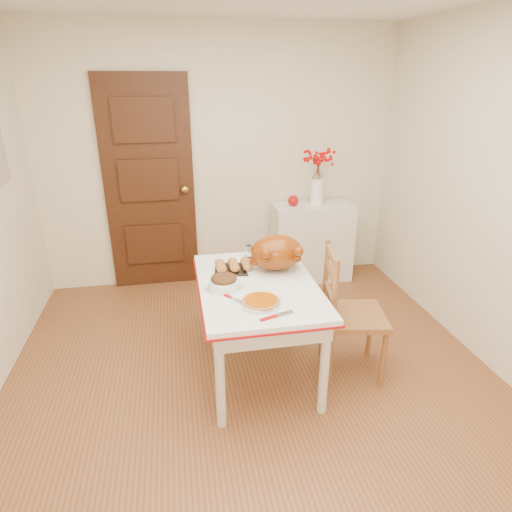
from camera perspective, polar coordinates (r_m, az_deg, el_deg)
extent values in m
cube|color=brown|center=(3.08, 0.49, -18.19)|extent=(3.50, 4.00, 0.00)
cube|color=beige|center=(4.38, -4.70, 12.41)|extent=(3.50, 0.00, 2.50)
cube|color=black|center=(4.38, -13.81, 8.89)|extent=(0.85, 0.06, 2.06)
cube|color=beige|center=(4.59, 7.34, 1.81)|extent=(0.81, 0.36, 0.81)
sphere|color=#A10A0B|center=(4.39, 4.92, 7.27)|extent=(0.11, 0.11, 0.11)
cylinder|color=#9E4100|center=(2.68, 0.66, -5.99)|extent=(0.29, 0.29, 0.05)
cylinder|color=white|center=(3.36, -0.94, 0.61)|extent=(0.07, 0.07, 0.10)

